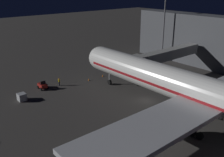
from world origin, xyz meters
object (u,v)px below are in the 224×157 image
object	(u,v)px
apron_floodlight_mast	(164,25)
traffic_cone_nose_starboard	(89,79)
jet_bridge	(162,56)
ground_crew_near_nose_gear	(59,81)
traffic_cone_nose_port	(103,76)
baggage_tug_spare	(43,86)
baggage_container_mid_row	(22,97)
airliner_at_gate	(203,93)

from	to	relation	value
apron_floodlight_mast	traffic_cone_nose_starboard	size ratio (longest dim) A/B	35.29
jet_bridge	ground_crew_near_nose_gear	size ratio (longest dim) A/B	12.73
traffic_cone_nose_port	jet_bridge	bearing A→B (deg)	135.58
ground_crew_near_nose_gear	traffic_cone_nose_port	bearing A→B (deg)	171.89
ground_crew_near_nose_gear	traffic_cone_nose_starboard	bearing A→B (deg)	167.22
baggage_tug_spare	baggage_container_mid_row	bearing A→B (deg)	27.00
baggage_container_mid_row	traffic_cone_nose_port	xyz separation A→B (m)	(-21.94, -0.75, -0.49)
baggage_tug_spare	ground_crew_near_nose_gear	world-z (taller)	baggage_tug_spare
traffic_cone_nose_port	traffic_cone_nose_starboard	distance (m)	4.40
airliner_at_gate	apron_floodlight_mast	xyz separation A→B (m)	(-25.50, -29.69, 5.41)
ground_crew_near_nose_gear	baggage_tug_spare	bearing A→B (deg)	-10.57
baggage_container_mid_row	traffic_cone_nose_starboard	xyz separation A→B (m)	(-17.54, -0.75, -0.49)
traffic_cone_nose_port	traffic_cone_nose_starboard	xyz separation A→B (m)	(4.40, 0.00, 0.00)
baggage_tug_spare	ground_crew_near_nose_gear	bearing A→B (deg)	169.43
traffic_cone_nose_starboard	apron_floodlight_mast	bearing A→B (deg)	179.23
baggage_tug_spare	traffic_cone_nose_starboard	world-z (taller)	baggage_tug_spare
airliner_at_gate	jet_bridge	xyz separation A→B (m)	(-12.90, -19.58, 0.11)
apron_floodlight_mast	jet_bridge	bearing A→B (deg)	38.75
jet_bridge	baggage_tug_spare	bearing A→B (deg)	-26.01
airliner_at_gate	baggage_container_mid_row	size ratio (longest dim) A/B	35.84
airliner_at_gate	baggage_container_mid_row	bearing A→B (deg)	-56.04
jet_bridge	apron_floodlight_mast	world-z (taller)	apron_floodlight_mast
baggage_tug_spare	traffic_cone_nose_port	world-z (taller)	baggage_tug_spare
airliner_at_gate	traffic_cone_nose_starboard	world-z (taller)	airliner_at_gate
traffic_cone_nose_starboard	ground_crew_near_nose_gear	bearing A→B (deg)	-12.78
apron_floodlight_mast	traffic_cone_nose_port	world-z (taller)	apron_floodlight_mast
baggage_container_mid_row	ground_crew_near_nose_gear	world-z (taller)	ground_crew_near_nose_gear
apron_floodlight_mast	traffic_cone_nose_port	distance (m)	25.72
apron_floodlight_mast	ground_crew_near_nose_gear	xyz separation A→B (m)	(35.13, -2.06, -10.11)
airliner_at_gate	jet_bridge	distance (m)	23.45
baggage_container_mid_row	traffic_cone_nose_starboard	size ratio (longest dim) A/B	3.15
airliner_at_gate	baggage_container_mid_row	xyz separation A→B (m)	(19.74, -29.32, -5.00)
baggage_tug_spare	traffic_cone_nose_starboard	size ratio (longest dim) A/B	4.20
traffic_cone_nose_starboard	airliner_at_gate	bearing A→B (deg)	94.19
baggage_tug_spare	traffic_cone_nose_starboard	bearing A→B (deg)	167.98
jet_bridge	traffic_cone_nose_port	world-z (taller)	jet_bridge
traffic_cone_nose_port	ground_crew_near_nose_gear	bearing A→B (deg)	-8.11
airliner_at_gate	ground_crew_near_nose_gear	distance (m)	33.51
ground_crew_near_nose_gear	traffic_cone_nose_starboard	size ratio (longest dim) A/B	3.47
baggage_tug_spare	baggage_container_mid_row	size ratio (longest dim) A/B	1.34
airliner_at_gate	baggage_tug_spare	size ratio (longest dim) A/B	26.83
traffic_cone_nose_port	traffic_cone_nose_starboard	bearing A→B (deg)	0.00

